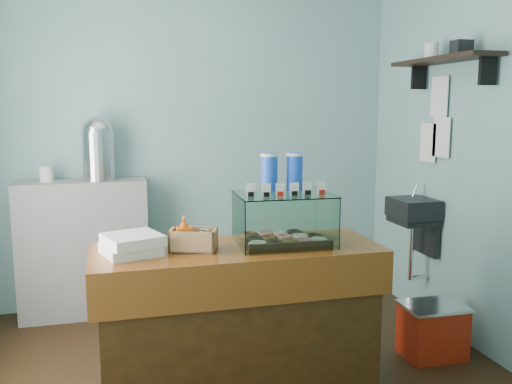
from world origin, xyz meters
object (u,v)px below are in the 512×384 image
object	(u,v)px
coffee_urn	(98,147)
red_cooler	(432,330)
counter	(238,323)
display_case	(283,215)

from	to	relation	value
coffee_urn	red_cooler	world-z (taller)	coffee_urn
counter	red_cooler	world-z (taller)	counter
red_cooler	display_case	bearing A→B (deg)	-170.34
coffee_urn	counter	bearing A→B (deg)	-64.30
counter	coffee_urn	world-z (taller)	coffee_urn
red_cooler	counter	bearing A→B (deg)	-170.61
counter	display_case	distance (m)	0.67
display_case	coffee_urn	size ratio (longest dim) A/B	1.10
counter	red_cooler	distance (m)	1.43
display_case	coffee_urn	world-z (taller)	coffee_urn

